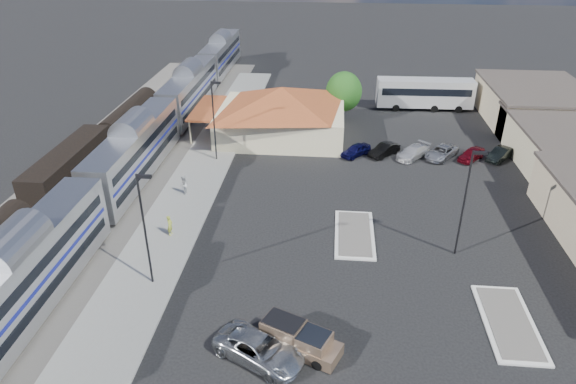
# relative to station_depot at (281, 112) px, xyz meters

# --- Properties ---
(ground) EXTENTS (280.00, 280.00, 0.00)m
(ground) POSITION_rel_station_depot_xyz_m (4.56, -24.00, -3.13)
(ground) COLOR black
(ground) RESTS_ON ground
(railbed) EXTENTS (16.00, 100.00, 0.12)m
(railbed) POSITION_rel_station_depot_xyz_m (-16.44, -16.00, -3.07)
(railbed) COLOR #4C4944
(railbed) RESTS_ON ground
(platform) EXTENTS (5.50, 92.00, 0.18)m
(platform) POSITION_rel_station_depot_xyz_m (-7.44, -18.00, -3.04)
(platform) COLOR gray
(platform) RESTS_ON ground
(passenger_train) EXTENTS (3.00, 104.00, 5.55)m
(passenger_train) POSITION_rel_station_depot_xyz_m (-13.44, -13.21, -0.26)
(passenger_train) COLOR silver
(passenger_train) RESTS_ON ground
(freight_cars) EXTENTS (2.80, 46.00, 4.00)m
(freight_cars) POSITION_rel_station_depot_xyz_m (-19.44, -15.55, -1.21)
(freight_cars) COLOR black
(freight_cars) RESTS_ON ground
(station_depot) EXTENTS (18.35, 12.24, 6.20)m
(station_depot) POSITION_rel_station_depot_xyz_m (0.00, 0.00, 0.00)
(station_depot) COLOR beige
(station_depot) RESTS_ON ground
(traffic_island_south) EXTENTS (3.30, 7.50, 0.21)m
(traffic_island_south) POSITION_rel_station_depot_xyz_m (8.56, -22.00, -3.03)
(traffic_island_south) COLOR silver
(traffic_island_south) RESTS_ON ground
(traffic_island_north) EXTENTS (3.30, 7.50, 0.21)m
(traffic_island_north) POSITION_rel_station_depot_xyz_m (18.56, -32.00, -3.03)
(traffic_island_north) COLOR silver
(traffic_island_north) RESTS_ON ground
(lamp_plat_s) EXTENTS (1.08, 0.25, 9.00)m
(lamp_plat_s) POSITION_rel_station_depot_xyz_m (-6.34, -30.00, 2.21)
(lamp_plat_s) COLOR black
(lamp_plat_s) RESTS_ON ground
(lamp_plat_n) EXTENTS (1.08, 0.25, 9.00)m
(lamp_plat_n) POSITION_rel_station_depot_xyz_m (-6.34, -8.00, 2.21)
(lamp_plat_n) COLOR black
(lamp_plat_n) RESTS_ON ground
(lamp_lot) EXTENTS (1.08, 0.25, 9.00)m
(lamp_lot) POSITION_rel_station_depot_xyz_m (16.66, -24.00, 2.21)
(lamp_lot) COLOR black
(lamp_lot) RESTS_ON ground
(tree_depot) EXTENTS (4.71, 4.71, 6.63)m
(tree_depot) POSITION_rel_station_depot_xyz_m (7.56, 6.00, 0.89)
(tree_depot) COLOR #382314
(tree_depot) RESTS_ON ground
(pickup_truck) EXTENTS (5.53, 3.85, 1.80)m
(pickup_truck) POSITION_rel_station_depot_xyz_m (4.84, -35.60, -2.28)
(pickup_truck) COLOR #98795D
(pickup_truck) RESTS_ON ground
(suv) EXTENTS (6.36, 5.08, 1.61)m
(suv) POSITION_rel_station_depot_xyz_m (2.46, -36.58, -2.33)
(suv) COLOR #A1A5A9
(suv) RESTS_ON ground
(coach_bus) EXTENTS (13.29, 3.20, 4.24)m
(coach_bus) POSITION_rel_station_depot_xyz_m (18.95, 12.00, -0.69)
(coach_bus) COLOR silver
(coach_bus) RESTS_ON ground
(person_a) EXTENTS (0.50, 0.70, 1.79)m
(person_a) POSITION_rel_station_depot_xyz_m (-6.98, -23.62, -2.06)
(person_a) COLOR #B5C03C
(person_a) RESTS_ON platform
(person_b) EXTENTS (0.86, 1.04, 1.92)m
(person_b) POSITION_rel_station_depot_xyz_m (-7.81, -16.39, -1.99)
(person_b) COLOR silver
(person_b) RESTS_ON platform
(parked_car_a) EXTENTS (3.83, 3.98, 1.34)m
(parked_car_a) POSITION_rel_station_depot_xyz_m (9.05, -5.26, -2.46)
(parked_car_a) COLOR #0D0D43
(parked_car_a) RESTS_ON ground
(parked_car_b) EXTENTS (3.89, 4.05, 1.37)m
(parked_car_b) POSITION_rel_station_depot_xyz_m (12.25, -4.96, -2.44)
(parked_car_b) COLOR black
(parked_car_b) RESTS_ON ground
(parked_car_c) EXTENTS (4.56, 4.86, 1.38)m
(parked_car_c) POSITION_rel_station_depot_xyz_m (15.45, -5.26, -2.44)
(parked_car_c) COLOR silver
(parked_car_c) RESTS_ON ground
(parked_car_d) EXTENTS (4.69, 5.24, 1.35)m
(parked_car_d) POSITION_rel_station_depot_xyz_m (18.65, -4.96, -2.46)
(parked_car_d) COLOR #95979D
(parked_car_d) RESTS_ON ground
(parked_car_e) EXTENTS (3.77, 4.09, 1.36)m
(parked_car_e) POSITION_rel_station_depot_xyz_m (21.85, -5.26, -2.45)
(parked_car_e) COLOR maroon
(parked_car_e) RESTS_ON ground
(parked_car_f) EXTENTS (3.85, 4.16, 1.39)m
(parked_car_f) POSITION_rel_station_depot_xyz_m (25.05, -4.96, -2.44)
(parked_car_f) COLOR black
(parked_car_f) RESTS_ON ground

